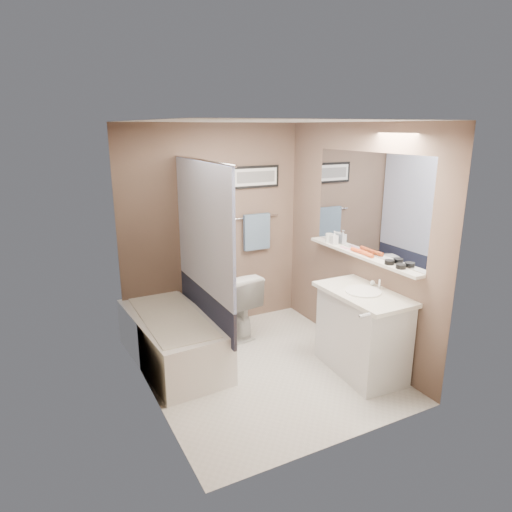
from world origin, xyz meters
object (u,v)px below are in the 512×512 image
candle_bowl_far (389,262)px  toilet (231,303)px  glass_jar (329,238)px  hair_brush_front (366,254)px  bathtub (172,339)px  soap_bottle (334,238)px  vanity (362,334)px  hair_brush_back (359,251)px  candle_bowl_near (401,266)px

candle_bowl_far → toilet: bearing=123.3°
glass_jar → hair_brush_front: bearing=-90.0°
bathtub → soap_bottle: (1.79, -0.28, 0.94)m
soap_bottle → vanity: bearing=-103.8°
vanity → hair_brush_back: hair_brush_back is taller
vanity → candle_bowl_far: (0.19, -0.10, 0.73)m
hair_brush_front → soap_bottle: size_ratio=1.51×
vanity → bathtub: bearing=151.2°
vanity → toilet: bearing=123.7°
candle_bowl_far → hair_brush_back: (0.00, 0.43, 0.00)m
bathtub → hair_brush_front: (1.79, -0.80, 0.89)m
toilet → soap_bottle: 1.40m
hair_brush_front → hair_brush_back: 0.10m
vanity → hair_brush_back: (0.19, 0.33, 0.74)m
candle_bowl_near → soap_bottle: soap_bottle is taller
vanity → soap_bottle: size_ratio=6.16×
toilet → candle_bowl_far: (0.97, -1.47, 0.75)m
bathtub → glass_jar: size_ratio=15.00×
hair_brush_front → toilet: bearing=130.2°
hair_brush_front → hair_brush_back: same height
vanity → hair_brush_back: size_ratio=4.09×
candle_bowl_far → glass_jar: bearing=90.0°
bathtub → candle_bowl_far: 2.29m
candle_bowl_near → candle_bowl_far: bearing=90.0°
bathtub → candle_bowl_far: size_ratio=16.67×
toilet → soap_bottle: bearing=139.5°
bathtub → vanity: (1.60, -1.04, 0.15)m
toilet → glass_jar: (0.97, -0.53, 0.78)m
bathtub → hair_brush_back: 2.11m
hair_brush_front → candle_bowl_far: bearing=-90.0°
toilet → vanity: size_ratio=0.85×
vanity → glass_jar: (0.19, 0.85, 0.77)m
bathtub → vanity: size_ratio=1.67×
hair_brush_back → candle_bowl_far: bearing=-90.0°
candle_bowl_far → hair_brush_back: size_ratio=0.41×
toilet → soap_bottle: (0.97, -0.62, 0.80)m
hair_brush_back → glass_jar: (0.00, 0.52, 0.03)m
bathtub → candle_bowl_far: bearing=-36.3°
vanity → hair_brush_front: size_ratio=4.09×
bathtub → toilet: 0.90m
candle_bowl_far → hair_brush_front: size_ratio=0.41×
hair_brush_front → glass_jar: 0.62m
toilet → hair_brush_back: bearing=125.0°
bathtub → glass_jar: bearing=-9.8°
hair_brush_back → soap_bottle: soap_bottle is taller
hair_brush_front → soap_bottle: 0.52m
vanity → candle_bowl_far: bearing=-24.0°
toilet → hair_brush_back: (0.97, -1.04, 0.75)m
vanity → candle_bowl_far: candle_bowl_far is taller
bathtub → candle_bowl_far: candle_bowl_far is taller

